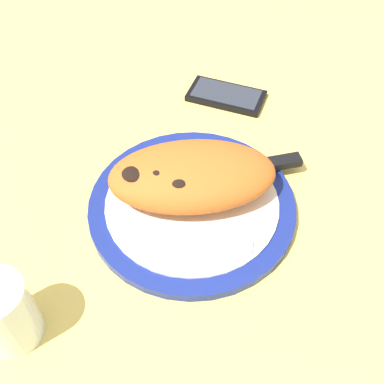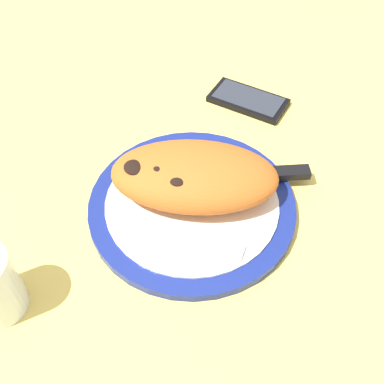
{
  "view_description": "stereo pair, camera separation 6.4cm",
  "coord_description": "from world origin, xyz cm",
  "px_view_note": "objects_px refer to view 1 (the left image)",
  "views": [
    {
      "loc": [
        1.09,
        -41.14,
        52.28
      ],
      "look_at": [
        0.0,
        0.0,
        3.67
      ],
      "focal_mm": 44.8,
      "sensor_mm": 36.0,
      "label": 1
    },
    {
      "loc": [
        7.42,
        -40.48,
        52.28
      ],
      "look_at": [
        0.0,
        0.0,
        3.67
      ],
      "focal_mm": 44.8,
      "sensor_mm": 36.0,
      "label": 2
    }
  ],
  "objects_px": {
    "plate": "(192,205)",
    "knife": "(247,169)",
    "water_glass": "(6,316)",
    "calzone": "(188,176)",
    "fork": "(202,238)",
    "smartphone": "(226,96)"
  },
  "relations": [
    {
      "from": "plate",
      "to": "knife",
      "type": "bearing_deg",
      "value": 37.04
    },
    {
      "from": "knife",
      "to": "water_glass",
      "type": "distance_m",
      "value": 0.37
    },
    {
      "from": "water_glass",
      "to": "knife",
      "type": "bearing_deg",
      "value": 41.38
    },
    {
      "from": "calzone",
      "to": "fork",
      "type": "distance_m",
      "value": 0.09
    },
    {
      "from": "plate",
      "to": "water_glass",
      "type": "relative_size",
      "value": 3.1
    },
    {
      "from": "plate",
      "to": "smartphone",
      "type": "xyz_separation_m",
      "value": [
        0.05,
        0.24,
        -0.0
      ]
    },
    {
      "from": "knife",
      "to": "calzone",
      "type": "bearing_deg",
      "value": -153.81
    },
    {
      "from": "fork",
      "to": "calzone",
      "type": "bearing_deg",
      "value": 103.97
    },
    {
      "from": "plate",
      "to": "fork",
      "type": "distance_m",
      "value": 0.06
    },
    {
      "from": "smartphone",
      "to": "water_glass",
      "type": "relative_size",
      "value": 1.54
    },
    {
      "from": "fork",
      "to": "water_glass",
      "type": "height_order",
      "value": "water_glass"
    },
    {
      "from": "calzone",
      "to": "water_glass",
      "type": "bearing_deg",
      "value": -133.62
    },
    {
      "from": "smartphone",
      "to": "fork",
      "type": "bearing_deg",
      "value": -96.97
    },
    {
      "from": "fork",
      "to": "plate",
      "type": "bearing_deg",
      "value": 103.3
    },
    {
      "from": "plate",
      "to": "knife",
      "type": "relative_size",
      "value": 1.23
    },
    {
      "from": "calzone",
      "to": "fork",
      "type": "bearing_deg",
      "value": -76.03
    },
    {
      "from": "knife",
      "to": "smartphone",
      "type": "relative_size",
      "value": 1.63
    },
    {
      "from": "smartphone",
      "to": "plate",
      "type": "bearing_deg",
      "value": -102.05
    },
    {
      "from": "plate",
      "to": "smartphone",
      "type": "relative_size",
      "value": 2.01
    },
    {
      "from": "plate",
      "to": "calzone",
      "type": "xyz_separation_m",
      "value": [
        -0.01,
        0.02,
        0.04
      ]
    },
    {
      "from": "smartphone",
      "to": "knife",
      "type": "bearing_deg",
      "value": -82.04
    },
    {
      "from": "fork",
      "to": "smartphone",
      "type": "height_order",
      "value": "fork"
    }
  ]
}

